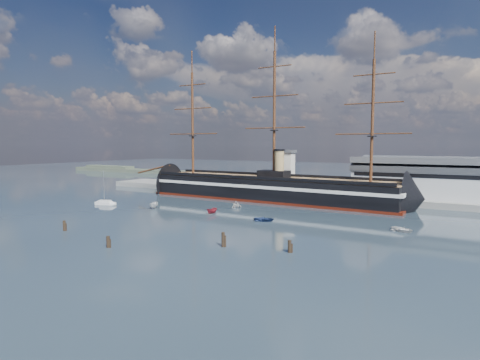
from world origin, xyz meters
The scene contains 16 objects.
ground centered at (0.00, 40.00, 0.00)m, with size 600.00×600.00×0.00m, color #1C2935.
quay centered at (10.00, 76.00, 0.00)m, with size 180.00×18.00×2.00m, color slate.
warehouse centered at (58.00, 80.00, 7.98)m, with size 63.00×21.00×11.60m.
quay_tower centered at (3.00, 73.00, 9.75)m, with size 5.00×5.00×15.00m.
shoreline centered at (-139.23, 135.00, 1.45)m, with size 120.00×10.00×4.00m.
warship centered at (-0.26, 60.00, 4.04)m, with size 113.22×20.11×53.94m.
sailboat centered at (-38.36, 24.28, 0.69)m, with size 7.03×3.20×10.85m.
motorboat_a centered at (-20.17, 26.57, 0.00)m, with size 5.82×2.13×2.33m, color white.
motorboat_b centered at (17.16, 25.50, 0.00)m, with size 3.19×1.28×1.49m, color navy.
motorboat_c centered at (0.17, 27.41, 0.00)m, with size 4.91×1.80×1.96m, color maroon.
motorboat_d centered at (0.16, 40.59, 0.00)m, with size 5.83×2.53×2.14m, color white.
motorboat_e centered at (48.93, 29.96, 0.00)m, with size 3.24×1.30×1.51m, color silver.
piling_near_left centered at (-16.10, -6.77, 0.00)m, with size 0.64×0.64×2.98m, color black.
piling_near_mid centered at (3.71, -12.06, 0.00)m, with size 0.64×0.64×2.88m, color black.
piling_near_right centered at (21.91, -0.85, 0.00)m, with size 0.64×0.64×3.48m, color black.
piling_far_right centered at (34.23, 1.68, 0.00)m, with size 0.64×0.64×2.93m, color black.
Camera 1 is at (61.57, -62.84, 19.19)m, focal length 30.00 mm.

